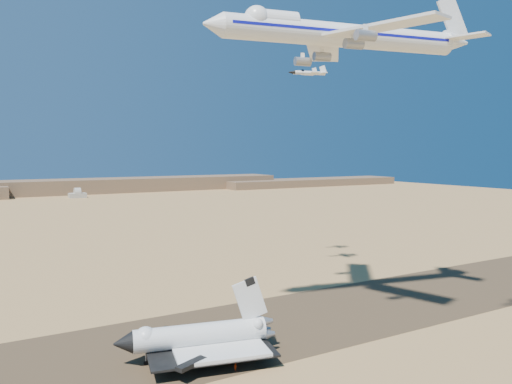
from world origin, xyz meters
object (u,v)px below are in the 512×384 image
chase_jet_c (309,73)px  chase_jet_d (304,73)px  crew_a (247,357)px  carrier_747 (336,35)px  crew_c (229,361)px  crew_b (235,367)px  shuttle (199,338)px

chase_jet_c → chase_jet_d: chase_jet_d is taller
crew_a → chase_jet_c: size_ratio=0.10×
carrier_747 → crew_c: size_ratio=48.61×
chase_jet_d → carrier_747: bearing=-101.7°
crew_a → crew_b: (-5.58, -4.04, 0.09)m
crew_a → chase_jet_d: chase_jet_d is taller
carrier_747 → crew_b: carrier_747 is taller
chase_jet_d → chase_jet_c: bearing=-103.1°
shuttle → crew_c: (4.99, -7.25, -4.48)m
shuttle → chase_jet_c: (71.44, 51.55, 79.23)m
chase_jet_c → shuttle: bearing=-129.0°
carrier_747 → crew_a: carrier_747 is taller
chase_jet_c → crew_c: bearing=-123.3°
crew_b → chase_jet_d: size_ratio=0.13×
crew_a → shuttle: bearing=47.0°
chase_jet_d → shuttle: bearing=-122.6°
shuttle → carrier_747: size_ratio=0.47×
carrier_747 → crew_a: bearing=-152.7°
carrier_747 → crew_c: bearing=-154.3°
shuttle → chase_jet_d: chase_jet_d is taller
crew_b → crew_c: 3.77m
shuttle → chase_jet_d: 135.90m
crew_b → crew_a: bearing=-67.9°
crew_a → crew_b: 6.89m
crew_b → crew_c: bearing=-18.5°
crew_c → chase_jet_d: bearing=-98.4°
shuttle → carrier_747: carrier_747 is taller
carrier_747 → chase_jet_d: carrier_747 is taller
shuttle → crew_b: size_ratio=23.02×
crew_a → chase_jet_d: bearing=-51.9°
crew_b → crew_c: (0.31, 3.76, 0.01)m
chase_jet_d → crew_b: bearing=-116.8°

